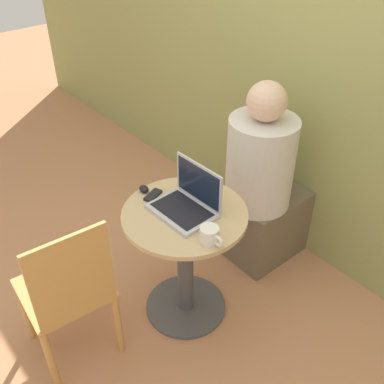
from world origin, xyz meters
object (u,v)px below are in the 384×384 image
at_px(laptop, 188,202).
at_px(person_seated, 265,191).
at_px(chair_empty, 69,293).
at_px(cell_phone, 153,195).

relative_size(laptop, person_seated, 0.27).
bearing_deg(person_seated, chair_empty, -93.17).
height_order(laptop, person_seated, person_seated).
bearing_deg(person_seated, laptop, -86.31).
xyz_separation_m(laptop, cell_phone, (-0.20, -0.07, -0.04)).
distance_m(cell_phone, chair_empty, 0.63).
bearing_deg(cell_phone, person_seated, 77.27).
bearing_deg(laptop, person_seated, 93.69).
relative_size(laptop, cell_phone, 2.75).
height_order(cell_phone, chair_empty, chair_empty).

